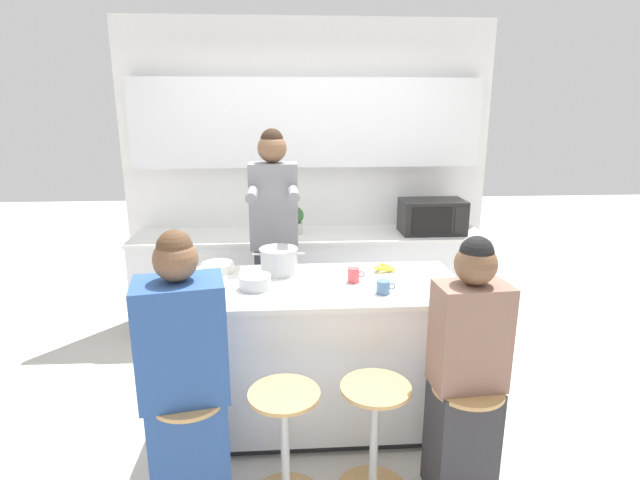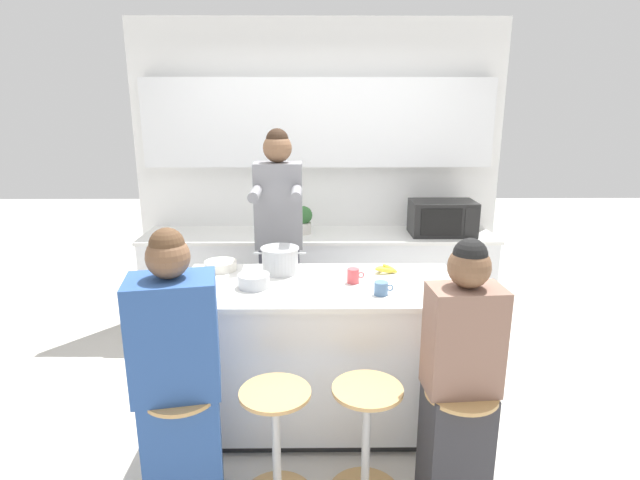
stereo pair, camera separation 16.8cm
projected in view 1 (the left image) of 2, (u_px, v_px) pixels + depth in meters
The scene contains 19 objects.
ground_plane at pixel (321, 418), 3.25m from camera, with size 16.00×16.00×0.00m, color beige.
wall_back at pixel (308, 155), 4.45m from camera, with size 3.27×0.22×2.70m.
back_counter at pixel (310, 282), 4.47m from camera, with size 3.04×0.59×0.89m.
kitchen_island at pixel (321, 353), 3.12m from camera, with size 1.70×0.78×0.93m.
bar_stool_leftmost at pixel (193, 452), 2.44m from camera, with size 0.38×0.38×0.63m.
bar_stool_center_left at pixel (285, 445), 2.48m from camera, with size 0.38×0.38×0.63m.
bar_stool_center_right at pixel (374, 438), 2.54m from camera, with size 0.38×0.38×0.63m.
bar_stool_rightmost at pixel (464, 440), 2.53m from camera, with size 0.38×0.38×0.63m.
person_cooking at pixel (275, 252), 3.67m from camera, with size 0.35×0.56×1.82m.
person_wrapped_blanket at pixel (185, 384), 2.37m from camera, with size 0.45×0.36×1.44m.
person_seated_near at pixel (466, 381), 2.47m from camera, with size 0.36×0.29×1.39m.
cooking_pot at pixel (279, 261), 3.17m from camera, with size 0.33×0.25×0.17m.
fruit_bowl at pixel (218, 267), 3.21m from camera, with size 0.21×0.21×0.06m.
mixing_bowl_steel at pixel (255, 282), 2.91m from camera, with size 0.19×0.19×0.08m.
coffee_cup_near at pixel (354, 275), 3.02m from camera, with size 0.10×0.07×0.09m.
coffee_cup_far at pixel (383, 287), 2.83m from camera, with size 0.11×0.08×0.08m.
banana_bunch at pixel (383, 268), 3.21m from camera, with size 0.17×0.12×0.06m.
microwave at pixel (432, 216), 4.35m from camera, with size 0.55×0.34×0.29m.
potted_plant at pixel (295, 220), 4.31m from camera, with size 0.16×0.16×0.24m.
Camera 1 is at (-0.20, -2.83, 1.96)m, focal length 28.00 mm.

